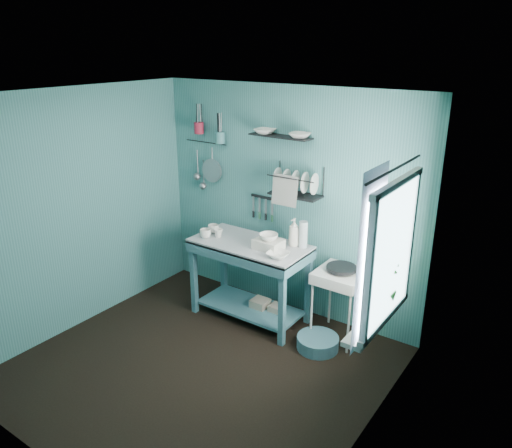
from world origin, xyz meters
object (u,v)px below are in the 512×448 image
Objects in this scene: mug_mid at (218,233)px; dish_rack at (296,181)px; work_counter at (250,281)px; storage_tin_large at (260,308)px; mug_left at (205,234)px; utensil_cup_teal at (220,138)px; potted_plant at (379,283)px; colander at (212,171)px; storage_tin_small at (277,313)px; wash_tub at (268,244)px; hotplate_stand at (339,305)px; frying_pan at (341,268)px; utensil_cup_magenta at (199,128)px; water_bottle at (303,234)px; soap_bottle at (294,232)px; floor_basin at (318,343)px; mug_right at (213,229)px.

dish_rack is (0.72, 0.40, 0.61)m from mug_mid.
work_counter is 0.35m from storage_tin_large.
utensil_cup_teal is (-0.21, 0.55, 0.94)m from mug_left.
potted_plant is (1.28, -0.82, -0.46)m from dish_rack.
storage_tin_small is at bearing -16.65° from colander.
mug_mid is 0.63m from wash_tub.
dish_rack is (-0.64, 0.15, 1.17)m from hotplate_stand.
utensil_cup_magenta reaches higher than frying_pan.
utensil_cup_teal is (-1.67, 0.20, 1.51)m from hotplate_stand.
water_bottle is (1.00, 0.38, 0.09)m from mug_left.
storage_tin_large is at bearing -171.47° from storage_tin_small.
mug_left is at bearing -159.19° from water_bottle.
hotplate_stand is (0.73, 0.21, -0.57)m from wash_tub.
work_counter is at bearing -29.69° from utensil_cup_teal.
storage_tin_large is (-0.32, -0.15, -0.93)m from soap_bottle.
utensil_cup_magenta is at bearing -168.77° from colander.
floor_basin is at bearing -16.97° from colander.
storage_tin_large is (-0.88, -0.14, -0.68)m from frying_pan.
soap_bottle is 1.14m from floor_basin.
mug_right is 0.22× the size of dish_rack.
work_counter is 0.76m from soap_bottle.
utensil_cup_teal is 2.48m from floor_basin.
water_bottle is 1.46m from colander.
potted_plant is (0.63, -0.67, 0.29)m from frying_pan.
mug_mid is at bearing -45.73° from colander.
hotplate_stand is 0.93m from storage_tin_large.
utensil_cup_teal reaches higher than floor_basin.
frying_pan is at bearing -7.29° from colander.
soap_bottle is (0.92, 0.20, 0.10)m from mug_right.
wash_tub reaches higher than floor_basin.
utensil_cup_magenta is at bearing 166.43° from storage_tin_small.
mug_left is 1.65m from floor_basin.
mug_left reaches higher than storage_tin_small.
wash_tub is 0.67× the size of floor_basin.
frying_pan reaches higher than storage_tin_small.
hotplate_stand is 2.26m from utensil_cup_teal.
floor_basin is (1.30, -0.05, -0.87)m from mug_mid.
floor_basin is (0.92, -0.11, -0.38)m from work_counter.
floor_basin is at bearing -18.81° from work_counter.
utensil_cup_magenta is at bearing 161.70° from wash_tub.
wash_tub is 0.94× the size of soap_bottle.
wash_tub is 1.40× the size of storage_tin_small.
storage_tin_small is (-0.12, -0.12, -0.94)m from soap_bottle.
frying_pan is (0.00, 0.00, 0.41)m from hotplate_stand.
wash_tub is at bearing 3.63° from mug_mid.
hotplate_stand is (0.46, -0.03, -0.66)m from water_bottle.
dish_rack is 1.96× the size of colander.
storage_tin_large is at bearing 14.90° from work_counter.
mug_mid is 1.09m from storage_tin_small.
wash_tub is 0.37m from water_bottle.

